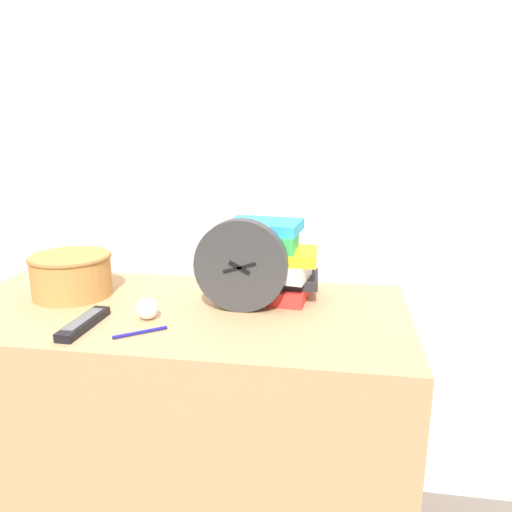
% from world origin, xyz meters
% --- Properties ---
extents(wall_back, '(6.00, 0.04, 2.40)m').
position_xyz_m(wall_back, '(0.00, 0.62, 1.20)').
color(wall_back, silver).
rests_on(wall_back, ground_plane).
extents(desk, '(1.17, 0.55, 0.73)m').
position_xyz_m(desk, '(0.00, 0.28, 0.36)').
color(desk, tan).
rests_on(desk, ground_plane).
extents(desk_clock, '(0.23, 0.04, 0.23)m').
position_xyz_m(desk_clock, '(0.17, 0.29, 0.85)').
color(desk_clock, '#333333').
rests_on(desk_clock, desk).
extents(book_stack, '(0.26, 0.19, 0.21)m').
position_xyz_m(book_stack, '(0.22, 0.39, 0.83)').
color(book_stack, red).
rests_on(book_stack, desk).
extents(basket, '(0.22, 0.22, 0.11)m').
position_xyz_m(basket, '(-0.31, 0.33, 0.79)').
color(basket, '#B27A3D').
rests_on(basket, desk).
extents(tv_remote, '(0.05, 0.18, 0.02)m').
position_xyz_m(tv_remote, '(-0.17, 0.12, 0.74)').
color(tv_remote, black).
rests_on(tv_remote, desk).
extents(crumpled_paper_ball, '(0.05, 0.05, 0.05)m').
position_xyz_m(crumpled_paper_ball, '(-0.05, 0.20, 0.76)').
color(crumpled_paper_ball, white).
rests_on(crumpled_paper_ball, desk).
extents(pen, '(0.10, 0.08, 0.01)m').
position_xyz_m(pen, '(-0.03, 0.11, 0.73)').
color(pen, navy).
rests_on(pen, desk).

